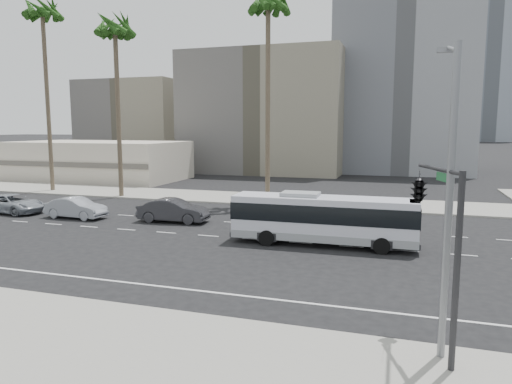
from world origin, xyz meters
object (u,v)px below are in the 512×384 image
at_px(car_a, 173,210).
at_px(traffic_signal, 423,192).
at_px(city_bus, 323,218).
at_px(streetlight_corner, 449,176).
at_px(palm_mid, 115,33).
at_px(palm_far, 42,16).
at_px(car_c, 12,204).
at_px(palm_near, 268,9).
at_px(car_b, 76,208).

relative_size(car_a, traffic_signal, 0.90).
distance_m(city_bus, streetlight_corner, 14.04).
height_order(city_bus, traffic_signal, traffic_signal).
bearing_deg(palm_mid, car_a, -41.51).
relative_size(car_a, palm_mid, 0.30).
distance_m(traffic_signal, palm_far, 46.67).
bearing_deg(city_bus, streetlight_corner, -65.96).
xyz_separation_m(streetlight_corner, palm_mid, (-27.91, 25.08, 10.19)).
bearing_deg(traffic_signal, car_c, 137.00).
height_order(city_bus, car_a, city_bus).
distance_m(streetlight_corner, palm_near, 31.68).
height_order(car_c, streetlight_corner, streetlight_corner).
distance_m(palm_near, palm_far, 24.29).
height_order(car_c, palm_mid, palm_mid).
xyz_separation_m(car_b, traffic_signal, (24.34, -13.43, 3.99)).
bearing_deg(city_bus, car_a, 162.66).
bearing_deg(traffic_signal, car_b, 132.13).
distance_m(city_bus, car_c, 25.78).
bearing_deg(car_a, city_bus, -110.37).
distance_m(traffic_signal, palm_mid, 37.78).
height_order(city_bus, palm_mid, palm_mid).
distance_m(streetlight_corner, palm_mid, 38.88).
bearing_deg(palm_mid, streetlight_corner, -41.94).
bearing_deg(car_b, traffic_signal, -116.60).
bearing_deg(palm_far, car_b, -43.59).
relative_size(streetlight_corner, palm_near, 0.51).
distance_m(car_c, palm_near, 26.90).
xyz_separation_m(city_bus, palm_near, (-7.53, 14.10, 15.46)).
distance_m(car_c, palm_mid, 18.34).
bearing_deg(palm_near, car_c, -147.81).
relative_size(city_bus, car_c, 1.96).
bearing_deg(traffic_signal, palm_far, 126.51).
xyz_separation_m(city_bus, palm_mid, (-22.21, 12.84, 14.04)).
distance_m(car_a, palm_mid, 20.53).
xyz_separation_m(city_bus, car_a, (-11.56, 3.41, -0.76)).
xyz_separation_m(city_bus, car_c, (-25.63, 2.70, -0.85)).
bearing_deg(car_b, palm_far, 48.71).
relative_size(car_c, palm_mid, 0.31).
relative_size(streetlight_corner, palm_mid, 0.56).
relative_size(car_a, streetlight_corner, 0.53).
bearing_deg(palm_near, car_a, -110.64).
height_order(city_bus, streetlight_corner, streetlight_corner).
height_order(car_a, traffic_signal, traffic_signal).
relative_size(traffic_signal, palm_mid, 0.33).
relative_size(palm_near, palm_far, 0.94).
relative_size(car_a, palm_near, 0.27).
relative_size(palm_mid, palm_far, 0.87).
bearing_deg(traffic_signal, city_bus, 95.68).
height_order(car_b, streetlight_corner, streetlight_corner).
xyz_separation_m(traffic_signal, palm_mid, (-27.25, 23.80, 10.87)).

